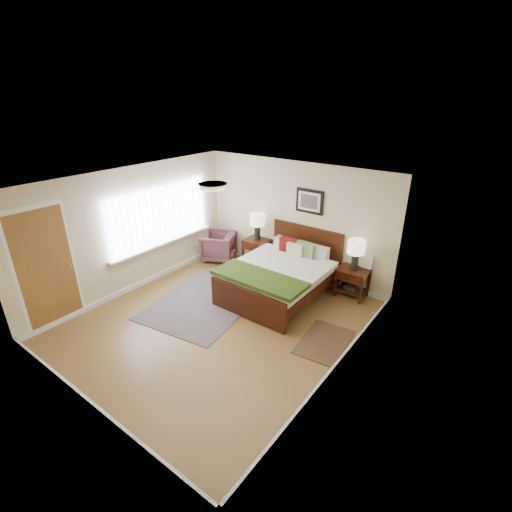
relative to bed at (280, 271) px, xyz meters
The scene contains 18 objects.
floor 1.57m from the bed, 103.64° to the right, with size 5.00×5.00×0.00m, color brown.
back_wall 1.33m from the bed, 108.23° to the left, with size 4.50×0.04×2.50m, color #C4B08E.
front_wall 4.02m from the bed, 95.07° to the right, with size 4.50×0.04×2.50m, color #C4B08E.
left_wall 3.06m from the bed, 151.02° to the right, with size 0.04×5.00×2.50m, color #C4B08E.
right_wall 2.49m from the bed, 37.14° to the right, with size 0.04×5.00×2.50m, color #C4B08E.
ceiling 2.46m from the bed, 103.64° to the right, with size 4.50×5.00×0.02m, color white.
window 2.78m from the bed, 163.80° to the right, with size 0.11×2.72×1.32m.
door 4.14m from the bed, 128.97° to the right, with size 0.06×1.00×2.18m.
ceil_fixture 2.43m from the bed, 103.64° to the right, with size 0.44×0.44×0.08m.
bed is the anchor object (origin of this frame).
wall_art 1.57m from the bed, 89.96° to the left, with size 0.62×0.05×0.50m.
nightstand_left 1.43m from the bed, 145.52° to the left, with size 0.56×0.50×0.66m.
nightstand_right 1.44m from the bed, 34.80° to the left, with size 0.59×0.45×0.59m.
lamp_left 1.55m from the bed, 144.80° to the left, with size 0.34×0.34×0.61m.
lamp_right 1.52m from the bed, 35.26° to the left, with size 0.34×0.34×0.61m.
armchair 2.23m from the bed, 165.38° to the left, with size 0.72×0.75×0.68m, color brown.
rug_persian 1.56m from the bed, 133.97° to the right, with size 1.74×2.45×0.01m, color #100E47.
rug_navy 1.76m from the bed, 30.31° to the right, with size 0.72×1.08×0.01m, color black.
Camera 1 is at (3.89, -4.09, 3.80)m, focal length 26.00 mm.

